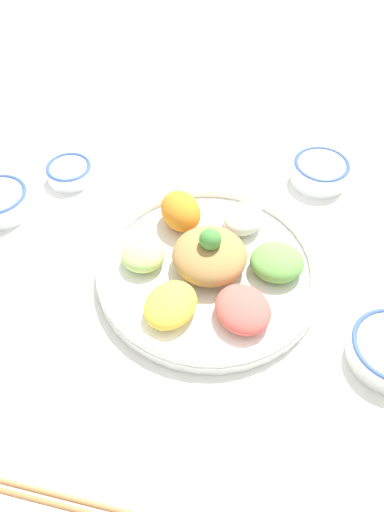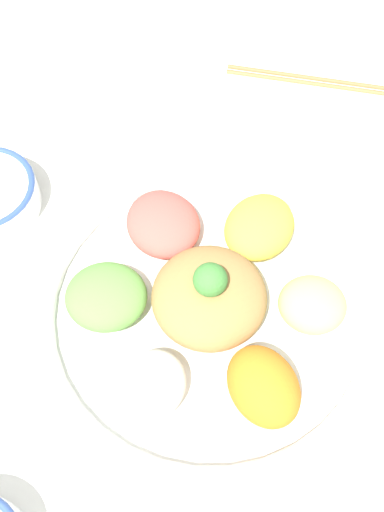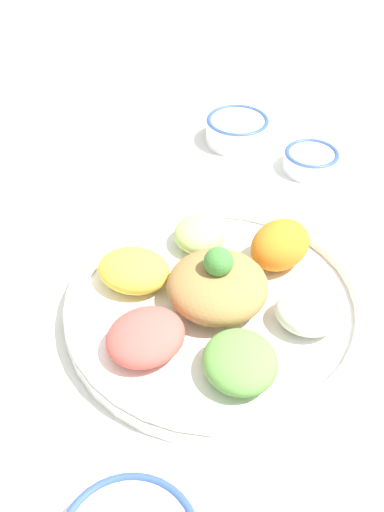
{
  "view_description": "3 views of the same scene",
  "coord_description": "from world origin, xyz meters",
  "px_view_note": "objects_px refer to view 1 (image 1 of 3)",
  "views": [
    {
      "loc": [
        -0.34,
        0.37,
        0.64
      ],
      "look_at": [
        -0.03,
        0.01,
        0.07
      ],
      "focal_mm": 35.0,
      "sensor_mm": 36.0,
      "label": 1
    },
    {
      "loc": [
        0.11,
        -0.24,
        0.59
      ],
      "look_at": [
        -0.09,
        0.01,
        0.03
      ],
      "focal_mm": 42.0,
      "sensor_mm": 36.0,
      "label": 2
    },
    {
      "loc": [
        -0.49,
        -0.21,
        0.53
      ],
      "look_at": [
        -0.02,
        0.02,
        0.07
      ],
      "focal_mm": 42.0,
      "sensor_mm": 36.0,
      "label": 3
    }
  ],
  "objects_px": {
    "salad_platter": "(210,264)",
    "rice_bowl_blue": "(69,172)",
    "sauce_bowl_dark": "(320,171)",
    "chopsticks_pair_near": "(80,505)"
  },
  "relations": [
    {
      "from": "salad_platter",
      "to": "sauce_bowl_dark",
      "type": "distance_m",
      "value": 0.31
    },
    {
      "from": "sauce_bowl_dark",
      "to": "chopsticks_pair_near",
      "type": "distance_m",
      "value": 0.68
    },
    {
      "from": "rice_bowl_blue",
      "to": "sauce_bowl_dark",
      "type": "bearing_deg",
      "value": -140.13
    },
    {
      "from": "sauce_bowl_dark",
      "to": "chopsticks_pair_near",
      "type": "height_order",
      "value": "sauce_bowl_dark"
    },
    {
      "from": "salad_platter",
      "to": "chopsticks_pair_near",
      "type": "xyz_separation_m",
      "value": [
        -0.1,
        0.36,
        -0.02
      ]
    },
    {
      "from": "chopsticks_pair_near",
      "to": "salad_platter",
      "type": "bearing_deg",
      "value": 77.96
    },
    {
      "from": "salad_platter",
      "to": "rice_bowl_blue",
      "type": "relative_size",
      "value": 4.19
    },
    {
      "from": "rice_bowl_blue",
      "to": "salad_platter",
      "type": "bearing_deg",
      "value": 178.75
    },
    {
      "from": "rice_bowl_blue",
      "to": "chopsticks_pair_near",
      "type": "bearing_deg",
      "value": 140.37
    },
    {
      "from": "salad_platter",
      "to": "rice_bowl_blue",
      "type": "bearing_deg",
      "value": -1.25
    }
  ]
}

